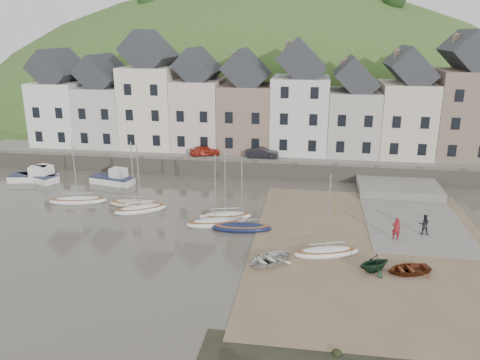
% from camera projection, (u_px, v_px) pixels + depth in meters
% --- Properties ---
extents(ground, '(160.00, 160.00, 0.00)m').
position_uv_depth(ground, '(228.00, 239.00, 37.60)').
color(ground, '#4C463C').
rests_on(ground, ground).
extents(quay_land, '(90.00, 30.00, 1.50)m').
position_uv_depth(quay_land, '(268.00, 141.00, 67.59)').
color(quay_land, '#315421').
rests_on(quay_land, ground).
extents(quay_street, '(70.00, 7.00, 0.10)m').
position_uv_depth(quay_street, '(259.00, 156.00, 56.50)').
color(quay_street, slate).
rests_on(quay_street, quay_land).
extents(seawall, '(70.00, 1.20, 1.80)m').
position_uv_depth(seawall, '(255.00, 169.00, 53.39)').
color(seawall, slate).
rests_on(seawall, ground).
extents(beach, '(18.00, 26.00, 0.06)m').
position_uv_depth(beach, '(372.00, 248.00, 35.99)').
color(beach, brown).
rests_on(beach, ground).
extents(slipway, '(8.00, 18.00, 0.12)m').
position_uv_depth(slipway, '(408.00, 212.00, 42.96)').
color(slipway, slate).
rests_on(slipway, ground).
extents(hillside, '(134.40, 84.00, 84.00)m').
position_uv_depth(hillside, '(256.00, 199.00, 100.30)').
color(hillside, '#315421').
rests_on(hillside, ground).
extents(townhouse_terrace, '(61.05, 8.00, 13.93)m').
position_uv_depth(townhouse_terrace, '(277.00, 103.00, 57.84)').
color(townhouse_terrace, white).
rests_on(townhouse_terrace, quay_land).
extents(sailboat_0, '(5.61, 2.69, 6.32)m').
position_uv_depth(sailboat_0, '(78.00, 200.00, 45.44)').
color(sailboat_0, silver).
rests_on(sailboat_0, ground).
extents(sailboat_1, '(4.85, 3.69, 6.32)m').
position_uv_depth(sailboat_1, '(141.00, 209.00, 43.19)').
color(sailboat_1, silver).
rests_on(sailboat_1, ground).
extents(sailboat_2, '(4.93, 1.58, 6.32)m').
position_uv_depth(sailboat_2, '(135.00, 203.00, 44.58)').
color(sailboat_2, beige).
rests_on(sailboat_2, ground).
extents(sailboat_3, '(4.76, 2.62, 6.32)m').
position_uv_depth(sailboat_3, '(225.00, 216.00, 41.56)').
color(sailboat_3, silver).
rests_on(sailboat_3, ground).
extents(sailboat_4, '(5.22, 3.10, 6.32)m').
position_uv_depth(sailboat_4, '(216.00, 222.00, 40.15)').
color(sailboat_4, silver).
rests_on(sailboat_4, ground).
extents(sailboat_5, '(5.01, 2.00, 6.32)m').
position_uv_depth(sailboat_5, '(242.00, 227.00, 39.15)').
color(sailboat_5, '#131A3B').
rests_on(sailboat_5, ground).
extents(sailboat_6, '(5.12, 2.92, 6.32)m').
position_uv_depth(sailboat_6, '(326.00, 252.00, 34.75)').
color(sailboat_6, silver).
rests_on(sailboat_6, ground).
extents(motorboat_0, '(5.30, 2.78, 1.70)m').
position_uv_depth(motorboat_0, '(35.00, 176.00, 52.00)').
color(motorboat_0, silver).
rests_on(motorboat_0, ground).
extents(motorboat_1, '(5.27, 3.56, 1.70)m').
position_uv_depth(motorboat_1, '(40.00, 175.00, 52.16)').
color(motorboat_1, silver).
rests_on(motorboat_1, ground).
extents(motorboat_2, '(4.98, 2.77, 1.70)m').
position_uv_depth(motorboat_2, '(114.00, 179.00, 51.05)').
color(motorboat_2, silver).
rests_on(motorboat_2, ground).
extents(rowboat_white, '(4.04, 4.04, 0.69)m').
position_uv_depth(rowboat_white, '(268.00, 259.00, 33.34)').
color(rowboat_white, silver).
rests_on(rowboat_white, beach).
extents(rowboat_green, '(3.13, 3.04, 1.26)m').
position_uv_depth(rowboat_green, '(374.00, 263.00, 32.19)').
color(rowboat_green, black).
rests_on(rowboat_green, beach).
extents(rowboat_red, '(3.55, 3.01, 0.63)m').
position_uv_depth(rowboat_red, '(408.00, 269.00, 32.04)').
color(rowboat_red, maroon).
rests_on(rowboat_red, beach).
extents(person_red, '(0.68, 0.47, 1.79)m').
position_uv_depth(person_red, '(396.00, 228.00, 36.98)').
color(person_red, maroon).
rests_on(person_red, slipway).
extents(person_dark, '(0.84, 0.68, 1.66)m').
position_uv_depth(person_dark, '(424.00, 224.00, 37.96)').
color(person_dark, '#232428').
rests_on(person_dark, slipway).
extents(car_left, '(3.79, 2.47, 1.20)m').
position_uv_depth(car_left, '(205.00, 151.00, 56.27)').
color(car_left, '#9F2717').
rests_on(car_left, quay_street).
extents(car_right, '(3.76, 1.32, 1.24)m').
position_uv_depth(car_right, '(262.00, 153.00, 55.28)').
color(car_right, black).
rests_on(car_right, quay_street).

